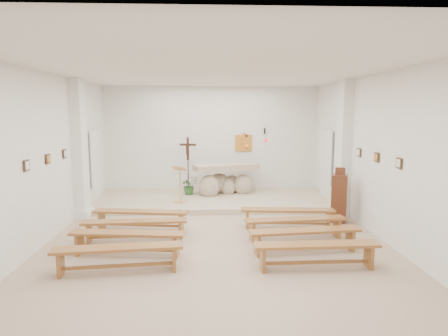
{
  "coord_description": "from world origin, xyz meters",
  "views": [
    {
      "loc": [
        -0.21,
        -8.16,
        2.71
      ],
      "look_at": [
        0.25,
        1.6,
        1.3
      ],
      "focal_mm": 32.0,
      "sensor_mm": 36.0,
      "label": 1
    }
  ],
  "objects_px": {
    "bench_right_front": "(288,214)",
    "bench_right_third": "(305,235)",
    "crucifix_stand": "(188,161)",
    "bench_left_front": "(141,216)",
    "altar": "(225,181)",
    "bench_left_fourth": "(118,253)",
    "lectern": "(180,184)",
    "bench_left_second": "(135,226)",
    "bench_right_fourth": "(316,250)",
    "bench_left_third": "(127,238)",
    "donation_pedestal": "(339,198)",
    "bench_right_second": "(295,223)"
  },
  "relations": [
    {
      "from": "altar",
      "to": "bench_left_second",
      "type": "relative_size",
      "value": 0.96
    },
    {
      "from": "donation_pedestal",
      "to": "bench_right_third",
      "type": "relative_size",
      "value": 0.62
    },
    {
      "from": "bench_right_fourth",
      "to": "bench_left_third",
      "type": "bearing_deg",
      "value": 165.51
    },
    {
      "from": "bench_left_front",
      "to": "bench_right_fourth",
      "type": "distance_m",
      "value": 4.15
    },
    {
      "from": "bench_right_front",
      "to": "bench_left_second",
      "type": "xyz_separation_m",
      "value": [
        -3.37,
        -0.81,
        0.0
      ]
    },
    {
      "from": "bench_left_front",
      "to": "altar",
      "type": "bearing_deg",
      "value": 65.59
    },
    {
      "from": "lectern",
      "to": "bench_left_second",
      "type": "xyz_separation_m",
      "value": [
        -0.76,
        -2.95,
        -0.33
      ]
    },
    {
      "from": "donation_pedestal",
      "to": "bench_left_fourth",
      "type": "height_order",
      "value": "donation_pedestal"
    },
    {
      "from": "bench_left_front",
      "to": "bench_right_second",
      "type": "distance_m",
      "value": 3.47
    },
    {
      "from": "donation_pedestal",
      "to": "bench_left_fourth",
      "type": "bearing_deg",
      "value": -126.6
    },
    {
      "from": "lectern",
      "to": "bench_right_second",
      "type": "distance_m",
      "value": 3.95
    },
    {
      "from": "crucifix_stand",
      "to": "bench_right_fourth",
      "type": "relative_size",
      "value": 0.81
    },
    {
      "from": "bench_right_third",
      "to": "bench_left_third",
      "type": "bearing_deg",
      "value": 173.95
    },
    {
      "from": "altar",
      "to": "bench_right_front",
      "type": "xyz_separation_m",
      "value": [
        1.29,
        -3.29,
        -0.2
      ]
    },
    {
      "from": "bench_left_front",
      "to": "bench_left_second",
      "type": "bearing_deg",
      "value": -82.13
    },
    {
      "from": "donation_pedestal",
      "to": "bench_right_second",
      "type": "bearing_deg",
      "value": -114.82
    },
    {
      "from": "donation_pedestal",
      "to": "bench_right_front",
      "type": "relative_size",
      "value": 0.62
    },
    {
      "from": "crucifix_stand",
      "to": "bench_left_front",
      "type": "bearing_deg",
      "value": -89.95
    },
    {
      "from": "altar",
      "to": "donation_pedestal",
      "type": "height_order",
      "value": "donation_pedestal"
    },
    {
      "from": "crucifix_stand",
      "to": "bench_left_third",
      "type": "distance_m",
      "value": 5.3
    },
    {
      "from": "bench_left_third",
      "to": "bench_right_third",
      "type": "relative_size",
      "value": 1.0
    },
    {
      "from": "altar",
      "to": "bench_right_fourth",
      "type": "height_order",
      "value": "altar"
    },
    {
      "from": "bench_left_front",
      "to": "donation_pedestal",
      "type": "bearing_deg",
      "value": 13.6
    },
    {
      "from": "bench_left_second",
      "to": "bench_left_front",
      "type": "bearing_deg",
      "value": 86.68
    },
    {
      "from": "lectern",
      "to": "bench_right_fourth",
      "type": "height_order",
      "value": "lectern"
    },
    {
      "from": "crucifix_stand",
      "to": "bench_right_front",
      "type": "distance_m",
      "value": 4.37
    },
    {
      "from": "bench_right_fourth",
      "to": "altar",
      "type": "bearing_deg",
      "value": 101.7
    },
    {
      "from": "bench_right_third",
      "to": "bench_right_front",
      "type": "bearing_deg",
      "value": 83.95
    },
    {
      "from": "lectern",
      "to": "bench_right_third",
      "type": "xyz_separation_m",
      "value": [
        2.61,
        -3.76,
        -0.33
      ]
    },
    {
      "from": "altar",
      "to": "bench_left_front",
      "type": "bearing_deg",
      "value": -137.85
    },
    {
      "from": "bench_right_third",
      "to": "crucifix_stand",
      "type": "bearing_deg",
      "value": 109.33
    },
    {
      "from": "bench_left_front",
      "to": "bench_right_fourth",
      "type": "height_order",
      "value": "same"
    },
    {
      "from": "crucifix_stand",
      "to": "bench_left_second",
      "type": "height_order",
      "value": "crucifix_stand"
    },
    {
      "from": "bench_left_fourth",
      "to": "bench_right_fourth",
      "type": "bearing_deg",
      "value": -5.54
    },
    {
      "from": "altar",
      "to": "lectern",
      "type": "distance_m",
      "value": 1.76
    },
    {
      "from": "altar",
      "to": "donation_pedestal",
      "type": "bearing_deg",
      "value": -62.3
    },
    {
      "from": "bench_left_fourth",
      "to": "donation_pedestal",
      "type": "bearing_deg",
      "value": 25.94
    },
    {
      "from": "donation_pedestal",
      "to": "bench_right_second",
      "type": "height_order",
      "value": "donation_pedestal"
    },
    {
      "from": "bench_right_front",
      "to": "altar",
      "type": "bearing_deg",
      "value": 116.39
    },
    {
      "from": "bench_right_front",
      "to": "bench_left_third",
      "type": "height_order",
      "value": "same"
    },
    {
      "from": "donation_pedestal",
      "to": "bench_left_front",
      "type": "xyz_separation_m",
      "value": [
        -4.73,
        -0.48,
        -0.25
      ]
    },
    {
      "from": "lectern",
      "to": "bench_right_third",
      "type": "bearing_deg",
      "value": -33.4
    },
    {
      "from": "crucifix_stand",
      "to": "bench_right_second",
      "type": "xyz_separation_m",
      "value": [
        2.44,
        -4.34,
        -0.81
      ]
    },
    {
      "from": "bench_right_front",
      "to": "bench_right_third",
      "type": "relative_size",
      "value": 1.0
    },
    {
      "from": "crucifix_stand",
      "to": "bench_left_front",
      "type": "distance_m",
      "value": 3.74
    },
    {
      "from": "bench_left_front",
      "to": "bench_left_fourth",
      "type": "height_order",
      "value": "same"
    },
    {
      "from": "altar",
      "to": "bench_left_fourth",
      "type": "xyz_separation_m",
      "value": [
        -2.08,
        -5.72,
        -0.2
      ]
    },
    {
      "from": "bench_left_third",
      "to": "crucifix_stand",
      "type": "bearing_deg",
      "value": 86.41
    },
    {
      "from": "bench_left_front",
      "to": "bench_right_front",
      "type": "height_order",
      "value": "same"
    },
    {
      "from": "bench_left_front",
      "to": "bench_left_third",
      "type": "bearing_deg",
      "value": -82.13
    }
  ]
}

